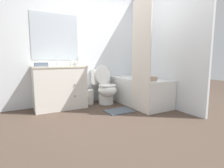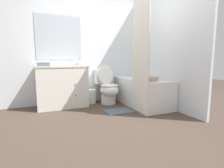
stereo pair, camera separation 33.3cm
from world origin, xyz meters
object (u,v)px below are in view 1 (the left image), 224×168
(bath_towel_folded, at_px, (149,79))
(sink_faucet, at_px, (57,64))
(vanity_cabinet, at_px, (60,87))
(hand_towel_folded, at_px, (41,64))
(wastebasket, at_px, (89,97))
(toilet, at_px, (105,88))
(tissue_box, at_px, (73,63))
(bathtub, at_px, (139,91))
(soap_dispenser, at_px, (79,62))
(bath_mat, at_px, (119,111))

(bath_towel_folded, bearing_deg, sink_faucet, 143.81)
(vanity_cabinet, bearing_deg, hand_towel_folded, -154.81)
(wastebasket, height_order, hand_towel_folded, hand_towel_folded)
(toilet, bearing_deg, sink_faucet, 164.68)
(tissue_box, bearing_deg, bath_towel_folded, -41.21)
(bathtub, bearing_deg, toilet, 147.75)
(wastebasket, height_order, bath_towel_folded, bath_towel_folded)
(sink_faucet, distance_m, toilet, 1.14)
(sink_faucet, bearing_deg, wastebasket, -10.32)
(hand_towel_folded, xyz_separation_m, bath_towel_folded, (1.84, -0.75, -0.28))
(bathtub, distance_m, tissue_box, 1.53)
(wastebasket, bearing_deg, vanity_cabinet, -174.17)
(soap_dispenser, height_order, bath_towel_folded, soap_dispenser)
(bathtub, bearing_deg, wastebasket, 150.57)
(tissue_box, bearing_deg, wastebasket, -9.45)
(sink_faucet, relative_size, soap_dispenser, 0.79)
(vanity_cabinet, distance_m, sink_faucet, 0.48)
(bathtub, xyz_separation_m, bath_towel_folded, (-0.10, -0.43, 0.32))
(wastebasket, xyz_separation_m, bath_towel_folded, (0.86, -0.98, 0.45))
(hand_towel_folded, bearing_deg, bath_towel_folded, -22.20)
(tissue_box, distance_m, hand_towel_folded, 0.72)
(tissue_box, bearing_deg, bath_mat, -56.14)
(vanity_cabinet, xyz_separation_m, hand_towel_folded, (-0.35, -0.16, 0.45))
(tissue_box, relative_size, bath_mat, 0.27)
(bath_towel_folded, bearing_deg, tissue_box, 138.79)
(hand_towel_folded, relative_size, bath_mat, 0.45)
(vanity_cabinet, bearing_deg, bath_towel_folded, -31.48)
(soap_dispenser, relative_size, hand_towel_folded, 0.79)
(vanity_cabinet, xyz_separation_m, bath_towel_folded, (1.49, -0.91, 0.18))
(wastebasket, xyz_separation_m, tissue_box, (-0.31, 0.05, 0.74))
(soap_dispenser, bearing_deg, bathtub, -21.12)
(hand_towel_folded, bearing_deg, toilet, 3.30)
(tissue_box, height_order, soap_dispenser, soap_dispenser)
(sink_faucet, relative_size, hand_towel_folded, 0.62)
(vanity_cabinet, bearing_deg, bathtub, -16.80)
(wastebasket, xyz_separation_m, hand_towel_folded, (-0.97, -0.23, 0.73))
(toilet, bearing_deg, tissue_box, 162.72)
(vanity_cabinet, relative_size, tissue_box, 7.15)
(vanity_cabinet, relative_size, bath_towel_folded, 3.63)
(soap_dispenser, bearing_deg, vanity_cabinet, 177.37)
(vanity_cabinet, bearing_deg, sink_faucet, 90.00)
(vanity_cabinet, height_order, bath_mat, vanity_cabinet)
(tissue_box, height_order, bath_mat, tissue_box)
(sink_faucet, height_order, hand_towel_folded, sink_faucet)
(wastebasket, bearing_deg, tissue_box, 170.55)
(bath_towel_folded, bearing_deg, wastebasket, 131.51)
(soap_dispenser, xyz_separation_m, bath_mat, (0.52, -0.76, -0.92))
(sink_faucet, distance_m, soap_dispenser, 0.44)
(soap_dispenser, xyz_separation_m, hand_towel_folded, (-0.74, -0.14, -0.04))
(soap_dispenser, bearing_deg, hand_towel_folded, -168.94)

